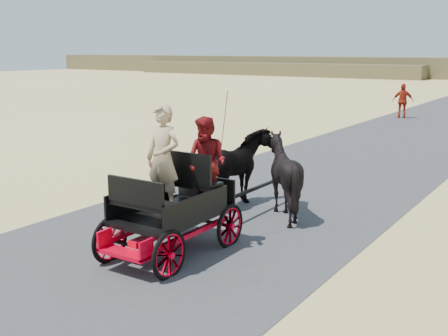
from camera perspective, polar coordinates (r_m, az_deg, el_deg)
The scene contains 9 objects.
ground at distance 10.21m, azimuth -5.26°, elevation -7.58°, with size 140.00×140.00×0.00m, color tan.
road at distance 10.21m, azimuth -5.26°, elevation -7.55°, with size 6.00×140.00×0.01m, color #38383A.
ridge_near at distance 74.80m, azimuth 4.60°, elevation 9.99°, with size 40.00×4.00×1.60m, color brown.
carriage at distance 9.61m, azimuth -5.29°, elevation -6.57°, with size 1.30×2.40×0.72m, color black, non-canonical shape.
horse_left at distance 12.16m, azimuth 1.46°, elevation -0.18°, with size 0.91×2.01×1.70m, color black.
horse_right at distance 11.63m, azimuth 6.07°, elevation -0.80°, with size 1.37×1.54×1.70m, color black.
driver_man at distance 9.45m, azimuth -6.19°, elevation 0.99°, with size 0.66×0.43×1.80m, color tan.
passenger_woman at distance 9.60m, azimuth -1.79°, elevation 0.55°, with size 0.77×0.60×1.58m, color #660C0F.
pedestrian at distance 29.50m, azimuth 17.71°, elevation 6.50°, with size 1.01×0.42×1.73m, color maroon.
Camera 1 is at (6.04, -7.49, 3.42)m, focal length 45.00 mm.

